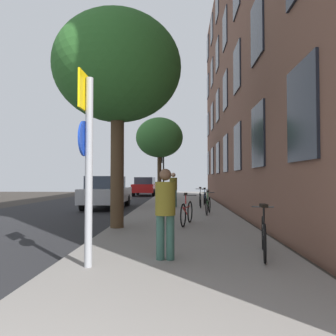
{
  "coord_description": "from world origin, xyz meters",
  "views": [
    {
      "loc": [
        1.07,
        -0.81,
        1.51
      ],
      "look_at": [
        0.52,
        13.2,
        1.97
      ],
      "focal_mm": 34.79,
      "sensor_mm": 36.0,
      "label": 1
    }
  ],
  "objects_px": {
    "tree_far": "(159,138)",
    "pedestrian_1": "(173,187)",
    "tree_near": "(118,69)",
    "bicycle_1": "(187,212)",
    "sign_post": "(87,153)",
    "bicycle_2": "(208,205)",
    "bicycle_3": "(200,199)",
    "pedestrian_0": "(165,208)",
    "car_1": "(145,186)",
    "bicycle_0": "(264,235)",
    "car_0": "(107,192)",
    "traffic_light": "(162,166)",
    "bicycle_4": "(205,198)"
  },
  "relations": [
    {
      "from": "pedestrian_0",
      "to": "car_0",
      "type": "distance_m",
      "value": 11.3
    },
    {
      "from": "tree_far",
      "to": "bicycle_4",
      "type": "height_order",
      "value": "tree_far"
    },
    {
      "from": "bicycle_4",
      "to": "car_0",
      "type": "height_order",
      "value": "car_0"
    },
    {
      "from": "tree_far",
      "to": "pedestrian_1",
      "type": "bearing_deg",
      "value": -78.72
    },
    {
      "from": "pedestrian_1",
      "to": "bicycle_2",
      "type": "bearing_deg",
      "value": -65.77
    },
    {
      "from": "bicycle_2",
      "to": "pedestrian_0",
      "type": "relative_size",
      "value": 1.02
    },
    {
      "from": "bicycle_3",
      "to": "car_0",
      "type": "xyz_separation_m",
      "value": [
        -4.7,
        0.56,
        0.34
      ]
    },
    {
      "from": "traffic_light",
      "to": "bicycle_4",
      "type": "height_order",
      "value": "traffic_light"
    },
    {
      "from": "sign_post",
      "to": "pedestrian_0",
      "type": "relative_size",
      "value": 1.97
    },
    {
      "from": "pedestrian_1",
      "to": "car_1",
      "type": "distance_m",
      "value": 12.91
    },
    {
      "from": "bicycle_1",
      "to": "car_1",
      "type": "distance_m",
      "value": 19.13
    },
    {
      "from": "bicycle_1",
      "to": "bicycle_3",
      "type": "bearing_deg",
      "value": 82.7
    },
    {
      "from": "tree_near",
      "to": "car_0",
      "type": "bearing_deg",
      "value": 105.18
    },
    {
      "from": "bicycle_2",
      "to": "bicycle_3",
      "type": "relative_size",
      "value": 0.94
    },
    {
      "from": "bicycle_4",
      "to": "bicycle_3",
      "type": "bearing_deg",
      "value": -101.3
    },
    {
      "from": "tree_near",
      "to": "pedestrian_0",
      "type": "relative_size",
      "value": 3.93
    },
    {
      "from": "car_0",
      "to": "pedestrian_1",
      "type": "bearing_deg",
      "value": -4.6
    },
    {
      "from": "pedestrian_0",
      "to": "car_0",
      "type": "bearing_deg",
      "value": 107.98
    },
    {
      "from": "tree_near",
      "to": "bicycle_0",
      "type": "relative_size",
      "value": 3.64
    },
    {
      "from": "car_1",
      "to": "bicycle_0",
      "type": "bearing_deg",
      "value": -78.49
    },
    {
      "from": "bicycle_0",
      "to": "pedestrian_0",
      "type": "relative_size",
      "value": 1.08
    },
    {
      "from": "sign_post",
      "to": "bicycle_2",
      "type": "relative_size",
      "value": 1.93
    },
    {
      "from": "bicycle_4",
      "to": "sign_post",
      "type": "bearing_deg",
      "value": -102.57
    },
    {
      "from": "tree_near",
      "to": "pedestrian_1",
      "type": "relative_size",
      "value": 3.65
    },
    {
      "from": "bicycle_1",
      "to": "car_0",
      "type": "xyz_separation_m",
      "value": [
        -3.94,
        6.5,
        0.34
      ]
    },
    {
      "from": "sign_post",
      "to": "pedestrian_1",
      "type": "xyz_separation_m",
      "value": [
        1.12,
        10.99,
        -0.84
      ]
    },
    {
      "from": "sign_post",
      "to": "bicycle_2",
      "type": "xyz_separation_m",
      "value": [
        2.56,
        7.78,
        -1.44
      ]
    },
    {
      "from": "traffic_light",
      "to": "bicycle_1",
      "type": "bearing_deg",
      "value": -84.15
    },
    {
      "from": "pedestrian_0",
      "to": "pedestrian_1",
      "type": "relative_size",
      "value": 0.93
    },
    {
      "from": "sign_post",
      "to": "bicycle_1",
      "type": "height_order",
      "value": "sign_post"
    },
    {
      "from": "tree_far",
      "to": "bicycle_4",
      "type": "distance_m",
      "value": 5.87
    },
    {
      "from": "sign_post",
      "to": "bicycle_4",
      "type": "distance_m",
      "value": 12.87
    },
    {
      "from": "tree_near",
      "to": "bicycle_1",
      "type": "height_order",
      "value": "tree_near"
    },
    {
      "from": "bicycle_1",
      "to": "pedestrian_0",
      "type": "xyz_separation_m",
      "value": [
        -0.45,
        -4.25,
        0.52
      ]
    },
    {
      "from": "tree_far",
      "to": "car_0",
      "type": "bearing_deg",
      "value": -115.84
    },
    {
      "from": "bicycle_0",
      "to": "bicycle_2",
      "type": "height_order",
      "value": "bicycle_0"
    },
    {
      "from": "bicycle_3",
      "to": "pedestrian_1",
      "type": "distance_m",
      "value": 1.46
    },
    {
      "from": "sign_post",
      "to": "tree_far",
      "type": "relative_size",
      "value": 0.57
    },
    {
      "from": "bicycle_2",
      "to": "car_1",
      "type": "relative_size",
      "value": 0.37
    },
    {
      "from": "pedestrian_0",
      "to": "pedestrian_1",
      "type": "distance_m",
      "value": 10.48
    },
    {
      "from": "bicycle_0",
      "to": "bicycle_4",
      "type": "relative_size",
      "value": 1.03
    },
    {
      "from": "bicycle_0",
      "to": "bicycle_1",
      "type": "xyz_separation_m",
      "value": [
        -1.32,
        3.91,
        0.01
      ]
    },
    {
      "from": "traffic_light",
      "to": "car_0",
      "type": "bearing_deg",
      "value": -102.92
    },
    {
      "from": "pedestrian_0",
      "to": "car_0",
      "type": "xyz_separation_m",
      "value": [
        -3.49,
        10.75,
        -0.17
      ]
    },
    {
      "from": "bicycle_2",
      "to": "bicycle_3",
      "type": "distance_m",
      "value": 2.93
    },
    {
      "from": "car_0",
      "to": "car_1",
      "type": "xyz_separation_m",
      "value": [
        0.62,
        12.33,
        -0.0
      ]
    },
    {
      "from": "bicycle_0",
      "to": "car_1",
      "type": "xyz_separation_m",
      "value": [
        -4.63,
        22.75,
        0.35
      ]
    },
    {
      "from": "sign_post",
      "to": "car_0",
      "type": "distance_m",
      "value": 11.54
    },
    {
      "from": "car_1",
      "to": "bicycle_1",
      "type": "bearing_deg",
      "value": -80.01
    },
    {
      "from": "bicycle_1",
      "to": "bicycle_3",
      "type": "distance_m",
      "value": 5.99
    }
  ]
}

